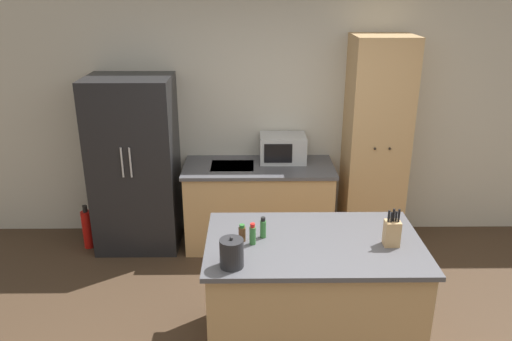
{
  "coord_description": "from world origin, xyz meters",
  "views": [
    {
      "loc": [
        -0.45,
        -2.87,
        2.67
      ],
      "look_at": [
        -0.41,
        1.4,
        1.05
      ],
      "focal_mm": 35.0,
      "sensor_mm": 36.0,
      "label": 1
    }
  ],
  "objects_px": {
    "microwave": "(283,148)",
    "knife_block": "(392,232)",
    "pantry_cabinet": "(375,144)",
    "fire_extinguisher": "(88,229)",
    "refrigerator": "(135,164)",
    "spice_bottle_short_red": "(253,234)",
    "spice_bottle_amber_oil": "(242,233)",
    "spice_bottle_tall_dark": "(263,228)",
    "kettle": "(232,253)"
  },
  "relations": [
    {
      "from": "refrigerator",
      "to": "knife_block",
      "type": "relative_size",
      "value": 6.44
    },
    {
      "from": "knife_block",
      "to": "spice_bottle_short_red",
      "type": "relative_size",
      "value": 1.74
    },
    {
      "from": "pantry_cabinet",
      "to": "fire_extinguisher",
      "type": "bearing_deg",
      "value": -177.06
    },
    {
      "from": "microwave",
      "to": "spice_bottle_amber_oil",
      "type": "bearing_deg",
      "value": -102.49
    },
    {
      "from": "microwave",
      "to": "spice_bottle_amber_oil",
      "type": "height_order",
      "value": "microwave"
    },
    {
      "from": "refrigerator",
      "to": "spice_bottle_short_red",
      "type": "relative_size",
      "value": 11.23
    },
    {
      "from": "knife_block",
      "to": "spice_bottle_tall_dark",
      "type": "bearing_deg",
      "value": 172.01
    },
    {
      "from": "pantry_cabinet",
      "to": "spice_bottle_amber_oil",
      "type": "distance_m",
      "value": 2.2
    },
    {
      "from": "refrigerator",
      "to": "spice_bottle_amber_oil",
      "type": "distance_m",
      "value": 2.02
    },
    {
      "from": "spice_bottle_amber_oil",
      "to": "refrigerator",
      "type": "bearing_deg",
      "value": 124.11
    },
    {
      "from": "microwave",
      "to": "kettle",
      "type": "distance_m",
      "value": 2.19
    },
    {
      "from": "pantry_cabinet",
      "to": "spice_bottle_tall_dark",
      "type": "xyz_separation_m",
      "value": [
        -1.2,
        -1.67,
        -0.1
      ]
    },
    {
      "from": "microwave",
      "to": "spice_bottle_tall_dark",
      "type": "height_order",
      "value": "microwave"
    },
    {
      "from": "spice_bottle_short_red",
      "to": "fire_extinguisher",
      "type": "relative_size",
      "value": 0.33
    },
    {
      "from": "microwave",
      "to": "spice_bottle_short_red",
      "type": "xyz_separation_m",
      "value": [
        -0.32,
        -1.85,
        -0.03
      ]
    },
    {
      "from": "spice_bottle_amber_oil",
      "to": "knife_block",
      "type": "bearing_deg",
      "value": -3.93
    },
    {
      "from": "refrigerator",
      "to": "spice_bottle_short_red",
      "type": "distance_m",
      "value": 2.1
    },
    {
      "from": "pantry_cabinet",
      "to": "kettle",
      "type": "distance_m",
      "value": 2.51
    },
    {
      "from": "pantry_cabinet",
      "to": "kettle",
      "type": "xyz_separation_m",
      "value": [
        -1.41,
        -2.07,
        -0.08
      ]
    },
    {
      "from": "pantry_cabinet",
      "to": "spice_bottle_tall_dark",
      "type": "height_order",
      "value": "pantry_cabinet"
    },
    {
      "from": "pantry_cabinet",
      "to": "fire_extinguisher",
      "type": "height_order",
      "value": "pantry_cabinet"
    },
    {
      "from": "pantry_cabinet",
      "to": "spice_bottle_short_red",
      "type": "relative_size",
      "value": 13.61
    },
    {
      "from": "kettle",
      "to": "refrigerator",
      "type": "bearing_deg",
      "value": 117.99
    },
    {
      "from": "pantry_cabinet",
      "to": "spice_bottle_amber_oil",
      "type": "relative_size",
      "value": 16.87
    },
    {
      "from": "knife_block",
      "to": "refrigerator",
      "type": "bearing_deg",
      "value": 141.44
    },
    {
      "from": "knife_block",
      "to": "fire_extinguisher",
      "type": "height_order",
      "value": "knife_block"
    },
    {
      "from": "pantry_cabinet",
      "to": "knife_block",
      "type": "xyz_separation_m",
      "value": [
        -0.3,
        -1.8,
        -0.07
      ]
    },
    {
      "from": "microwave",
      "to": "fire_extinguisher",
      "type": "relative_size",
      "value": 0.98
    },
    {
      "from": "fire_extinguisher",
      "to": "knife_block",
      "type": "bearing_deg",
      "value": -31.09
    },
    {
      "from": "pantry_cabinet",
      "to": "knife_block",
      "type": "relative_size",
      "value": 7.81
    },
    {
      "from": "refrigerator",
      "to": "microwave",
      "type": "relative_size",
      "value": 3.79
    },
    {
      "from": "microwave",
      "to": "pantry_cabinet",
      "type": "bearing_deg",
      "value": -4.69
    },
    {
      "from": "kettle",
      "to": "fire_extinguisher",
      "type": "distance_m",
      "value": 2.63
    },
    {
      "from": "refrigerator",
      "to": "spice_bottle_tall_dark",
      "type": "distance_m",
      "value": 2.06
    },
    {
      "from": "spice_bottle_amber_oil",
      "to": "fire_extinguisher",
      "type": "distance_m",
      "value": 2.42
    },
    {
      "from": "pantry_cabinet",
      "to": "microwave",
      "type": "xyz_separation_m",
      "value": [
        -0.95,
        0.08,
        -0.07
      ]
    },
    {
      "from": "spice_bottle_amber_oil",
      "to": "kettle",
      "type": "xyz_separation_m",
      "value": [
        -0.06,
        -0.34,
        0.04
      ]
    },
    {
      "from": "refrigerator",
      "to": "spice_bottle_amber_oil",
      "type": "xyz_separation_m",
      "value": [
        1.13,
        -1.67,
        0.08
      ]
    },
    {
      "from": "spice_bottle_tall_dark",
      "to": "fire_extinguisher",
      "type": "bearing_deg",
      "value": 140.26
    },
    {
      "from": "spice_bottle_tall_dark",
      "to": "refrigerator",
      "type": "bearing_deg",
      "value": 128.45
    },
    {
      "from": "microwave",
      "to": "kettle",
      "type": "bearing_deg",
      "value": -102.14
    },
    {
      "from": "refrigerator",
      "to": "fire_extinguisher",
      "type": "relative_size",
      "value": 3.72
    },
    {
      "from": "microwave",
      "to": "knife_block",
      "type": "height_order",
      "value": "knife_block"
    },
    {
      "from": "refrigerator",
      "to": "spice_bottle_short_red",
      "type": "height_order",
      "value": "refrigerator"
    },
    {
      "from": "spice_bottle_short_red",
      "to": "kettle",
      "type": "bearing_deg",
      "value": -114.88
    },
    {
      "from": "microwave",
      "to": "fire_extinguisher",
      "type": "distance_m",
      "value": 2.24
    },
    {
      "from": "spice_bottle_short_red",
      "to": "fire_extinguisher",
      "type": "bearing_deg",
      "value": 137.25
    },
    {
      "from": "spice_bottle_amber_oil",
      "to": "pantry_cabinet",
      "type": "bearing_deg",
      "value": 51.93
    },
    {
      "from": "refrigerator",
      "to": "kettle",
      "type": "height_order",
      "value": "refrigerator"
    },
    {
      "from": "microwave",
      "to": "spice_bottle_tall_dark",
      "type": "distance_m",
      "value": 1.77
    }
  ]
}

